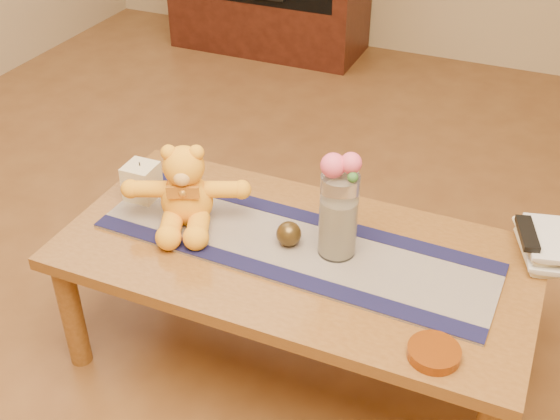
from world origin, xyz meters
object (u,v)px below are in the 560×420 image
at_px(pillar_candle, 142,181).
at_px(glass_vase, 338,215).
at_px(teddy_bear, 186,185).
at_px(book_bottom, 522,252).
at_px(bronze_ball, 289,234).
at_px(tv_remote, 527,233).
at_px(amber_dish, 434,353).

distance_m(pillar_candle, glass_vase, 0.68).
bearing_deg(pillar_candle, teddy_bear, -14.53).
distance_m(glass_vase, book_bottom, 0.56).
relative_size(bronze_ball, tv_remote, 0.47).
bearing_deg(bronze_ball, amber_dish, -28.34).
bearing_deg(teddy_bear, amber_dish, -40.36).
relative_size(book_bottom, tv_remote, 1.39).
relative_size(glass_vase, amber_dish, 1.98).
xyz_separation_m(glass_vase, amber_dish, (0.36, -0.29, -0.12)).
bearing_deg(bronze_ball, book_bottom, 20.00).
relative_size(teddy_bear, book_bottom, 1.64).
height_order(teddy_bear, pillar_candle, teddy_bear).
height_order(teddy_bear, book_bottom, teddy_bear).
bearing_deg(book_bottom, amber_dish, -125.62).
bearing_deg(teddy_bear, tv_remote, -9.73).
distance_m(pillar_candle, amber_dish, 1.08).
height_order(teddy_bear, glass_vase, glass_vase).
xyz_separation_m(bronze_ball, tv_remote, (0.65, 0.22, 0.04)).
bearing_deg(amber_dish, glass_vase, 140.76).
height_order(glass_vase, amber_dish, glass_vase).
distance_m(bronze_ball, amber_dish, 0.57).
bearing_deg(tv_remote, glass_vase, -174.83).
bearing_deg(book_bottom, bronze_ball, -179.74).
distance_m(book_bottom, amber_dish, 0.52).
bearing_deg(tv_remote, bronze_ball, -177.57).
height_order(bronze_ball, book_bottom, bronze_ball).
bearing_deg(pillar_candle, tv_remote, 8.50).
distance_m(book_bottom, tv_remote, 0.08).
bearing_deg(bronze_ball, tv_remote, 19.17).
xyz_separation_m(bronze_ball, amber_dish, (0.50, -0.27, -0.03)).
bearing_deg(amber_dish, tv_remote, 73.52).
relative_size(glass_vase, bronze_ball, 3.47).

